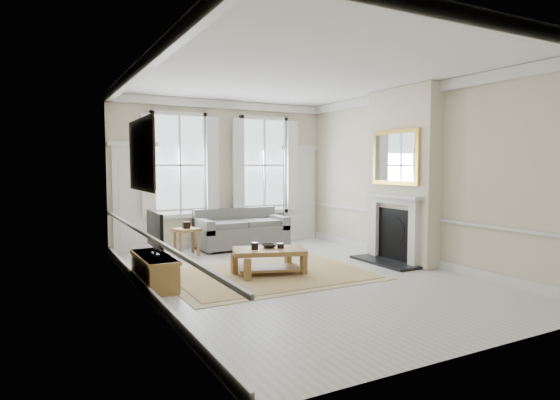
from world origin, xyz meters
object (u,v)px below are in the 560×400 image
side_table (186,233)px  tv_stand (154,271)px  coffee_table (269,253)px  sofa (241,232)px

side_table → tv_stand: size_ratio=0.43×
side_table → coffee_table: side_table is taller
coffee_table → sofa: bearing=95.9°
side_table → coffee_table: bearing=-73.4°
sofa → side_table: size_ratio=3.38×
side_table → coffee_table: 2.54m
sofa → tv_stand: sofa is taller
sofa → side_table: sofa is taller
tv_stand → side_table: bearing=61.8°
tv_stand → coffee_table: bearing=-5.4°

